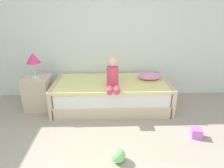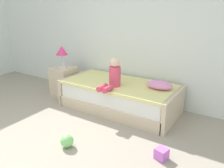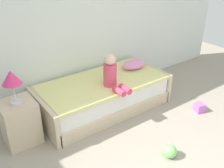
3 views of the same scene
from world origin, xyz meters
The scene contains 8 objects.
wall_rear centered at (0.00, 2.60, 1.45)m, with size 7.20×0.10×2.90m, color silver.
bed centered at (0.36, 2.00, 0.25)m, with size 2.11×1.00×0.50m.
nightstand centered at (-0.99, 1.97, 0.30)m, with size 0.44×0.44×0.60m, color beige.
table_lamp centered at (-0.99, 1.97, 0.94)m, with size 0.24×0.24×0.45m.
child_figure centered at (0.37, 1.77, 0.70)m, with size 0.20×0.51×0.50m.
pillow centered at (1.07, 2.10, 0.56)m, with size 0.44×0.30×0.13m, color #EA8CC6.
toy_ball centered at (0.39, 0.56, 0.09)m, with size 0.18×0.18×0.18m, color #7FD872.
toy_block centered at (1.56, 1.00, 0.07)m, with size 0.14×0.14×0.14m, color #CC66D8.
Camera 3 is at (-1.66, -1.04, 2.34)m, focal length 41.74 mm.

